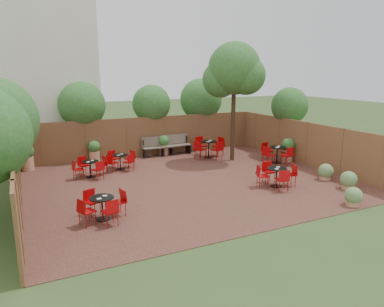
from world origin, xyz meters
name	(u,v)px	position (x,y,z in m)	size (l,w,h in m)	color
ground	(188,182)	(0.00, 0.00, 0.00)	(80.00, 80.00, 0.00)	#354F23
courtyard_paving	(188,181)	(0.00, 0.00, 0.01)	(12.00, 10.00, 0.02)	#361D16
fence_back	(147,136)	(0.00, 5.00, 1.00)	(12.00, 0.08, 2.00)	#54351F
fence_left	(17,176)	(-6.00, 0.00, 1.00)	(0.08, 10.00, 2.00)	#54351F
fence_right	(307,144)	(6.00, 0.00, 1.00)	(0.08, 10.00, 2.00)	#54351F
neighbour_building	(43,76)	(-4.50, 8.00, 4.00)	(5.00, 4.00, 8.00)	silver
overhang_foliage	(98,111)	(-2.92, 2.27, 2.70)	(15.47, 10.72, 2.67)	#24581C
courtyard_tree	(234,73)	(3.40, 2.22, 4.20)	(2.64, 2.54, 5.58)	black
park_bench_left	(158,146)	(0.43, 4.63, 0.53)	(1.61, 0.56, 0.99)	brown
park_bench_right	(175,144)	(1.38, 4.63, 0.54)	(1.68, 0.64, 1.02)	brown
bistro_tables	(196,163)	(0.83, 0.97, 0.45)	(10.36, 7.10, 0.96)	black
planters	(145,150)	(-0.57, 3.57, 0.61)	(11.92, 4.45, 1.16)	tan
low_shrubs	(341,181)	(4.61, -3.33, 0.33)	(1.93, 3.07, 0.66)	tan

